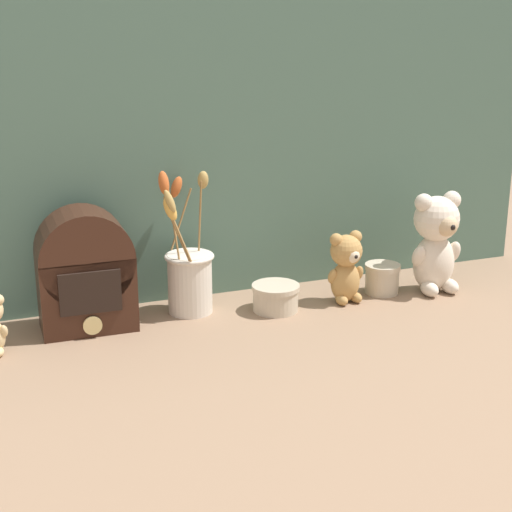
# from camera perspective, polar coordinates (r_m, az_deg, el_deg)

# --- Properties ---
(ground_plane) EXTENTS (4.00, 4.00, 0.00)m
(ground_plane) POSITION_cam_1_polar(r_m,az_deg,el_deg) (1.77, 0.23, -4.20)
(ground_plane) COLOR #8E7056
(backdrop_wall) EXTENTS (1.58, 0.02, 0.79)m
(backdrop_wall) POSITION_cam_1_polar(r_m,az_deg,el_deg) (1.82, -1.70, 9.35)
(backdrop_wall) COLOR #4C6B5B
(backdrop_wall) RESTS_ON ground
(teddy_bear_large) EXTENTS (0.13, 0.12, 0.24)m
(teddy_bear_large) POSITION_cam_1_polar(r_m,az_deg,el_deg) (1.91, 12.96, 1.10)
(teddy_bear_large) COLOR beige
(teddy_bear_large) RESTS_ON ground
(teddy_bear_medium) EXTENTS (0.09, 0.09, 0.17)m
(teddy_bear_medium) POSITION_cam_1_polar(r_m,az_deg,el_deg) (1.82, 6.52, -0.69)
(teddy_bear_medium) COLOR tan
(teddy_bear_medium) RESTS_ON ground
(flower_vase) EXTENTS (0.13, 0.16, 0.33)m
(flower_vase) POSITION_cam_1_polar(r_m,az_deg,el_deg) (1.75, -4.90, -1.33)
(flower_vase) COLOR silver
(flower_vase) RESTS_ON ground
(vintage_radio) EXTENTS (0.20, 0.13, 0.26)m
(vintage_radio) POSITION_cam_1_polar(r_m,az_deg,el_deg) (1.68, -12.31, -1.15)
(vintage_radio) COLOR #381E14
(vintage_radio) RESTS_ON ground
(decorative_tin_tall) EXTENTS (0.11, 0.11, 0.06)m
(decorative_tin_tall) POSITION_cam_1_polar(r_m,az_deg,el_deg) (1.77, 1.43, -3.03)
(decorative_tin_tall) COLOR beige
(decorative_tin_tall) RESTS_ON ground
(decorative_tin_short) EXTENTS (0.09, 0.09, 0.07)m
(decorative_tin_short) POSITION_cam_1_polar(r_m,az_deg,el_deg) (1.91, 9.16, -1.62)
(decorative_tin_short) COLOR beige
(decorative_tin_short) RESTS_ON ground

